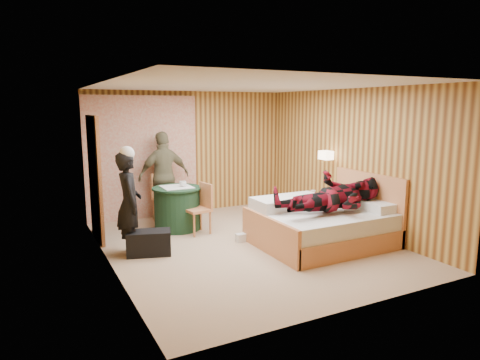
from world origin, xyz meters
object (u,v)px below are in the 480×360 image
nightstand (317,208)px  chair_far (164,193)px  bed (322,224)px  chair_near (201,204)px  wall_lamp (326,155)px  duffel_bag (149,243)px  woman_standing (129,203)px  man_on_bed (334,186)px  round_table (177,208)px  man_at_table (164,176)px

nightstand → chair_far: bearing=151.3°
bed → chair_near: bed is taller
wall_lamp → chair_far: (-2.63, 1.59, -0.76)m
duffel_bag → nightstand: bearing=23.8°
woman_standing → man_on_bed: bearing=-106.6°
bed → duffel_bag: bed is taller
chair_near → duffel_bag: bearing=-66.9°
round_table → woman_standing: size_ratio=0.57×
duffel_bag → man_at_table: size_ratio=0.37×
nightstand → man_at_table: man_at_table is taller
wall_lamp → round_table: 2.90m
nightstand → man_on_bed: man_on_bed is taller
man_at_table → bed: bearing=121.0°
man_at_table → woman_standing: bearing=53.9°
round_table → chair_far: chair_far is taller
nightstand → woman_standing: 3.65m
round_table → duffel_bag: round_table is taller
nightstand → bed: bearing=-123.6°
wall_lamp → duffel_bag: bearing=-176.5°
bed → duffel_bag: size_ratio=3.15×
chair_far → chair_near: bearing=-94.8°
nightstand → duffel_bag: size_ratio=0.80×
wall_lamp → man_on_bed: man_on_bed is taller
chair_far → bed: bearing=-75.5°
chair_near → woman_standing: (-1.35, -0.51, 0.26)m
wall_lamp → man_at_table: bearing=147.8°
chair_near → duffel_bag: 1.36m
bed → chair_far: bearing=125.6°
round_table → bed: bearing=-46.0°
duffel_bag → woman_standing: (-0.23, 0.19, 0.59)m
chair_near → chair_far: bearing=-172.2°
chair_far → chair_near: (0.32, -1.11, -0.03)m
chair_near → man_at_table: 1.24m
nightstand → woman_standing: (-3.61, -0.20, 0.51)m
nightstand → chair_far: (-2.59, 1.42, 0.28)m
nightstand → chair_near: (-2.26, 0.31, 0.25)m
bed → man_at_table: size_ratio=1.17×
wall_lamp → nightstand: 1.06m
nightstand → round_table: bearing=164.1°
chair_near → man_on_bed: bearing=33.9°
wall_lamp → round_table: bearing=160.9°
wall_lamp → round_table: (-2.60, 0.90, -0.91)m
man_on_bed → round_table: bearing=131.1°
chair_far → round_table: bearing=-108.7°
man_on_bed → man_at_table: bearing=122.9°
round_table → man_at_table: 0.87m
nightstand → woman_standing: woman_standing is taller
chair_far → man_on_bed: 3.37m
chair_far → chair_near: size_ratio=1.06×
woman_standing → round_table: bearing=-43.3°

